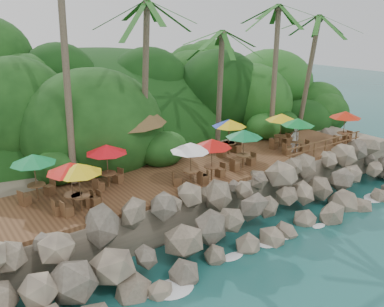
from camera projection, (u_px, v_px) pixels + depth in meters
ground at (265, 253)px, 19.51m from camera, size 140.00×140.00×0.00m
land_base at (117, 149)px, 31.56m from camera, size 32.00×25.20×2.10m
jungle_hill at (82, 140)px, 37.70m from camera, size 44.80×28.00×15.40m
seawall at (238, 216)px, 20.69m from camera, size 29.00×4.00×2.30m
terrace at (192, 173)px, 23.46m from camera, size 26.00×5.00×0.20m
jungle_foliage at (124, 165)px, 31.12m from camera, size 44.00×16.00×12.00m
foam_line at (260, 250)px, 19.73m from camera, size 25.20×0.80×0.06m
palapa at (123, 105)px, 24.19m from camera, size 5.16×5.16×4.60m
dining_clusters at (206, 139)px, 22.97m from camera, size 22.20×5.00×2.31m
railing at (325, 145)px, 26.28m from camera, size 7.20×0.10×1.00m
waiter at (295, 140)px, 26.63m from camera, size 0.69×0.54×1.68m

